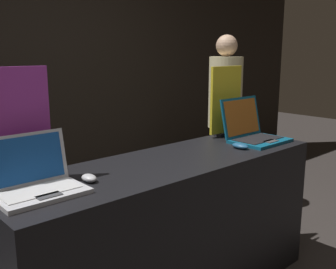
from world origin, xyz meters
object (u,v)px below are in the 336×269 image
(laptop_front, at_px, (36,180))
(promo_stand_back, at_px, (226,103))
(mouse_front, at_px, (89,178))
(promo_stand_front, at_px, (16,129))
(laptop_back, at_px, (253,131))
(mouse_back, at_px, (240,146))
(person_bystander, at_px, (225,120))

(laptop_front, height_order, promo_stand_back, promo_stand_back)
(promo_stand_back, bearing_deg, mouse_front, -169.25)
(promo_stand_front, height_order, laptop_back, promo_stand_front)
(mouse_front, xyz_separation_m, laptop_back, (1.28, 0.00, 0.05))
(promo_stand_back, bearing_deg, promo_stand_front, -178.42)
(mouse_front, bearing_deg, promo_stand_front, 140.81)
(mouse_back, bearing_deg, mouse_front, 175.52)
(mouse_back, distance_m, person_bystander, 1.20)
(laptop_back, bearing_deg, person_bystander, 50.69)
(laptop_front, bearing_deg, person_bystander, 18.90)
(promo_stand_front, bearing_deg, mouse_front, -39.19)
(person_bystander, bearing_deg, mouse_back, -135.69)
(mouse_front, xyz_separation_m, promo_stand_back, (1.28, 0.24, 0.22))
(laptop_front, xyz_separation_m, mouse_back, (1.28, -0.11, -0.04))
(laptop_front, distance_m, laptop_back, 1.53)
(mouse_back, xyz_separation_m, person_bystander, (0.86, 0.84, -0.05))
(promo_stand_back, bearing_deg, laptop_back, -90.00)
(laptop_back, xyz_separation_m, mouse_back, (-0.24, -0.08, -0.05))
(person_bystander, bearing_deg, mouse_front, -158.20)
(promo_stand_front, height_order, person_bystander, person_bystander)
(laptop_front, distance_m, promo_stand_front, 0.26)
(laptop_back, distance_m, mouse_back, 0.26)
(promo_stand_back, bearing_deg, laptop_front, -171.87)
(promo_stand_front, bearing_deg, person_bystander, 14.60)
(mouse_back, bearing_deg, laptop_back, 18.96)
(laptop_back, relative_size, person_bystander, 0.24)
(mouse_back, xyz_separation_m, promo_stand_back, (0.24, 0.32, 0.22))
(laptop_front, relative_size, person_bystander, 0.23)
(mouse_front, xyz_separation_m, person_bystander, (1.90, 0.76, -0.05))
(laptop_front, distance_m, mouse_back, 1.29)
(laptop_back, bearing_deg, promo_stand_back, 90.00)
(promo_stand_front, bearing_deg, promo_stand_back, 1.58)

